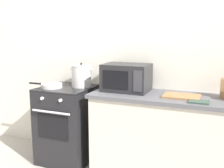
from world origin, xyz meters
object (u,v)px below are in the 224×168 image
stock_pot (81,76)px  cutting_board (181,96)px  oven_mitt (199,102)px  stove (67,124)px  frying_pan (51,86)px  microwave (127,77)px

stock_pot → cutting_board: bearing=-4.5°
oven_mitt → stove: bearing=174.1°
frying_pan → stock_pot: bearing=32.6°
stove → frying_pan: frying_pan is taller
stove → frying_pan: (-0.14, -0.10, 0.48)m
microwave → cutting_board: (0.61, -0.08, -0.14)m
stove → frying_pan: 0.51m
stove → microwave: size_ratio=1.84×
stove → cutting_board: 1.43m
cutting_board → oven_mitt: size_ratio=2.00×
microwave → oven_mitt: bearing=-16.6°
stove → microwave: microwave is taller
oven_mitt → microwave: bearing=163.4°
cutting_board → oven_mitt: cutting_board is taller
stove → microwave: (0.73, 0.08, 0.61)m
stock_pot → cutting_board: stock_pot is taller
frying_pan → microwave: microwave is taller
frying_pan → cutting_board: frying_pan is taller
cutting_board → oven_mitt: bearing=-41.0°
frying_pan → oven_mitt: frying_pan is taller
frying_pan → cutting_board: 1.49m
stove → oven_mitt: (1.53, -0.16, 0.47)m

